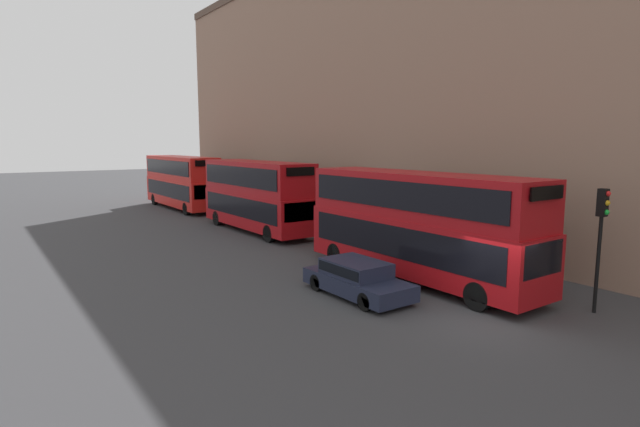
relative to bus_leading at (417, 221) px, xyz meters
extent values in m
plane|color=#38383A|center=(-1.60, -4.67, -2.43)|extent=(200.00, 200.00, 0.00)
cube|color=#93705B|center=(5.40, -4.67, 6.70)|extent=(1.00, 80.00, 18.26)
cube|color=#A80F14|center=(0.00, 0.01, -0.96)|extent=(2.55, 11.11, 2.24)
cube|color=#A80F14|center=(0.00, 0.01, 1.07)|extent=(2.50, 10.89, 1.82)
cube|color=black|center=(0.00, 0.01, -0.69)|extent=(2.59, 10.23, 1.26)
cube|color=black|center=(0.00, 0.01, 1.16)|extent=(2.59, 10.23, 1.09)
cube|color=black|center=(0.00, -5.52, -0.51)|extent=(2.17, 0.06, 1.12)
cube|color=black|center=(0.00, -5.52, 1.62)|extent=(1.78, 0.06, 0.44)
cylinder|color=black|center=(-1.12, -3.95, -1.93)|extent=(0.30, 1.00, 1.00)
cylinder|color=black|center=(1.13, -3.95, -1.93)|extent=(0.30, 1.00, 1.00)
cylinder|color=black|center=(-1.12, 3.96, -1.93)|extent=(0.30, 1.00, 1.00)
cylinder|color=black|center=(1.13, 3.96, -1.93)|extent=(0.30, 1.00, 1.00)
cube|color=#A80F14|center=(0.00, 13.84, -1.02)|extent=(2.55, 10.37, 2.13)
cube|color=#A80F14|center=(0.00, 13.84, 1.03)|extent=(2.50, 10.16, 1.96)
cube|color=black|center=(0.00, 13.84, -0.76)|extent=(2.59, 9.54, 1.19)
cube|color=black|center=(0.00, 13.84, 1.13)|extent=(2.59, 9.54, 1.18)
cube|color=black|center=(0.00, 8.68, -0.59)|extent=(2.17, 0.06, 1.07)
cube|color=black|center=(0.00, 8.68, 1.62)|extent=(1.78, 0.06, 0.47)
cylinder|color=black|center=(-1.12, 10.25, -1.93)|extent=(0.30, 1.00, 1.00)
cylinder|color=black|center=(1.13, 10.25, -1.93)|extent=(0.30, 1.00, 1.00)
cylinder|color=black|center=(-1.12, 17.43, -1.93)|extent=(0.30, 1.00, 1.00)
cylinder|color=black|center=(1.13, 17.43, -1.93)|extent=(0.30, 1.00, 1.00)
cube|color=red|center=(0.00, 27.38, -0.98)|extent=(2.55, 11.30, 2.20)
cube|color=red|center=(0.00, 27.38, 1.07)|extent=(2.50, 11.07, 1.90)
cube|color=black|center=(0.00, 27.38, -0.72)|extent=(2.59, 10.39, 1.23)
cube|color=black|center=(0.00, 27.38, 1.16)|extent=(2.59, 10.39, 1.14)
cube|color=black|center=(0.00, 21.76, -0.54)|extent=(2.17, 0.06, 1.10)
cube|color=black|center=(0.00, 21.76, 1.64)|extent=(1.78, 0.06, 0.46)
cylinder|color=black|center=(-1.12, 23.33, -1.93)|extent=(0.30, 1.00, 1.00)
cylinder|color=black|center=(1.13, 23.33, -1.93)|extent=(0.30, 1.00, 1.00)
cylinder|color=black|center=(-1.12, 31.43, -1.93)|extent=(0.30, 1.00, 1.00)
cylinder|color=black|center=(1.13, 31.43, -1.93)|extent=(0.30, 1.00, 1.00)
cube|color=#1E2338|center=(-3.40, -0.37, -1.96)|extent=(1.88, 4.48, 0.58)
cube|color=#1E2338|center=(-3.40, -0.26, -1.40)|extent=(1.66, 2.46, 0.55)
cube|color=black|center=(-3.40, -0.26, -1.37)|extent=(1.69, 2.34, 0.35)
cylinder|color=black|center=(-4.23, -1.81, -2.11)|extent=(0.22, 0.64, 0.64)
cylinder|color=black|center=(-2.57, -1.81, -2.11)|extent=(0.22, 0.64, 0.64)
cylinder|color=black|center=(-4.23, 1.06, -2.11)|extent=(0.22, 0.64, 0.64)
cylinder|color=black|center=(-2.57, 1.06, -2.11)|extent=(0.22, 0.64, 0.64)
cylinder|color=black|center=(1.89, -6.33, -0.81)|extent=(0.12, 0.12, 3.25)
cube|color=black|center=(1.89, -6.33, 1.26)|extent=(0.30, 0.26, 0.90)
sphere|color=red|center=(1.89, -6.47, 1.56)|extent=(0.18, 0.18, 0.18)
sphere|color=gold|center=(1.89, -6.47, 1.26)|extent=(0.18, 0.18, 0.18)
sphere|color=green|center=(1.89, -6.47, 0.96)|extent=(0.18, 0.18, 0.18)
camera|label=1|loc=(-14.78, -14.12, 3.18)|focal=28.00mm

